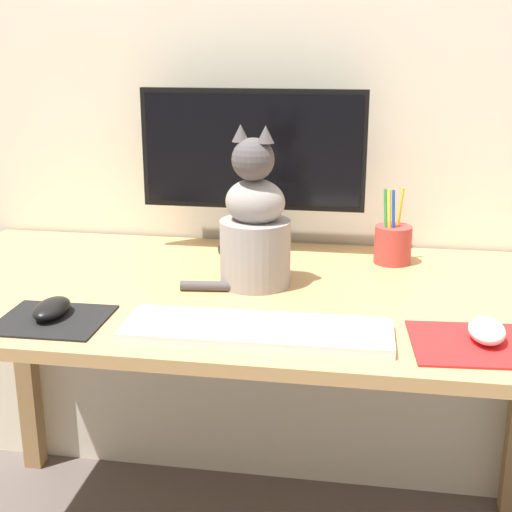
% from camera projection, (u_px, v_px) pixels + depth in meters
% --- Properties ---
extents(wall_back, '(7.00, 0.04, 2.50)m').
position_uv_depth(wall_back, '(265.00, 19.00, 1.71)').
color(wall_back, beige).
rests_on(wall_back, ground_plane).
extents(desk, '(1.42, 0.73, 0.71)m').
position_uv_depth(desk, '(236.00, 325.00, 1.52)').
color(desk, tan).
rests_on(desk, ground_plane).
extents(monitor, '(0.53, 0.17, 0.39)m').
position_uv_depth(monitor, '(252.00, 161.00, 1.68)').
color(monitor, black).
rests_on(monitor, desk).
extents(keyboard, '(0.48, 0.15, 0.02)m').
position_uv_depth(keyboard, '(257.00, 330.00, 1.25)').
color(keyboard, silver).
rests_on(keyboard, desk).
extents(mousepad_left, '(0.20, 0.18, 0.00)m').
position_uv_depth(mousepad_left, '(53.00, 320.00, 1.32)').
color(mousepad_left, black).
rests_on(mousepad_left, desk).
extents(mousepad_right, '(0.23, 0.20, 0.00)m').
position_uv_depth(mousepad_right, '(475.00, 344.00, 1.21)').
color(mousepad_right, red).
rests_on(mousepad_right, desk).
extents(computer_mouse_left, '(0.06, 0.10, 0.03)m').
position_uv_depth(computer_mouse_left, '(52.00, 308.00, 1.32)').
color(computer_mouse_left, black).
rests_on(computer_mouse_left, mousepad_left).
extents(computer_mouse_right, '(0.06, 0.10, 0.04)m').
position_uv_depth(computer_mouse_right, '(487.00, 331.00, 1.21)').
color(computer_mouse_right, white).
rests_on(computer_mouse_right, mousepad_right).
extents(cat, '(0.24, 0.18, 0.34)m').
position_uv_depth(cat, '(254.00, 227.00, 1.48)').
color(cat, gray).
rests_on(cat, desk).
extents(pen_cup, '(0.09, 0.09, 0.18)m').
position_uv_depth(pen_cup, '(393.00, 244.00, 1.65)').
color(pen_cup, '#B23833').
rests_on(pen_cup, desk).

